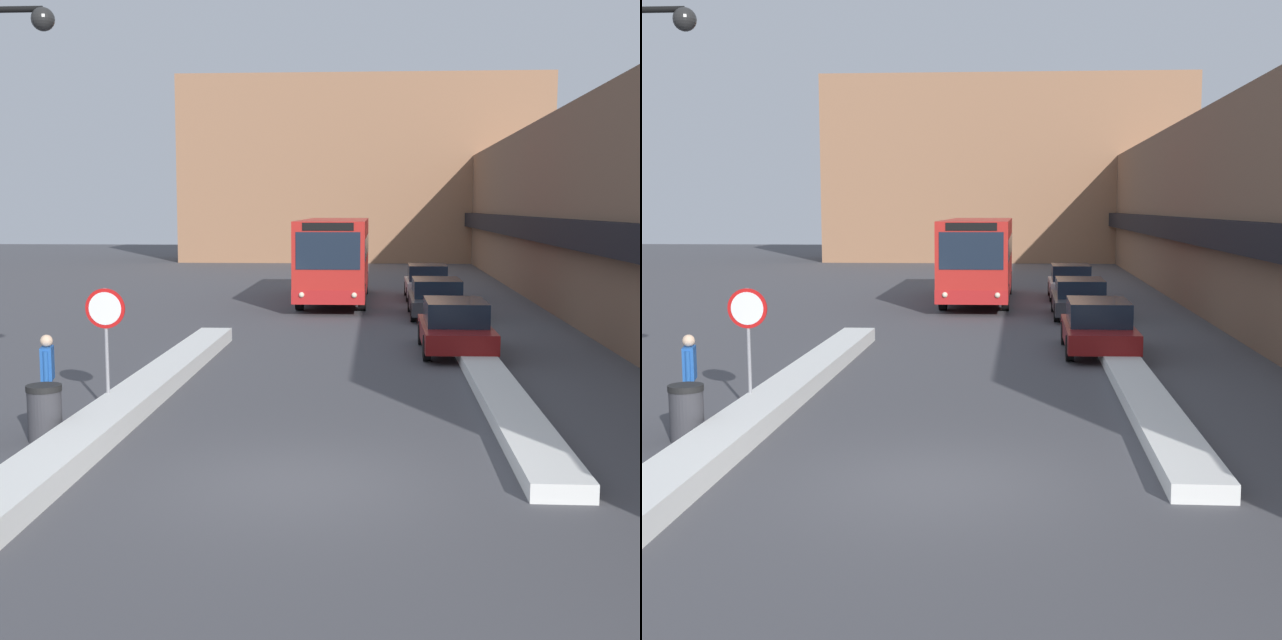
{
  "view_description": "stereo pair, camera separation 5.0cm",
  "coord_description": "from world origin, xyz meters",
  "views": [
    {
      "loc": [
        1.13,
        -12.17,
        3.89
      ],
      "look_at": [
        0.05,
        4.2,
        1.81
      ],
      "focal_mm": 50.0,
      "sensor_mm": 36.0,
      "label": 1
    },
    {
      "loc": [
        1.18,
        -12.16,
        3.89
      ],
      "look_at": [
        0.05,
        4.2,
        1.81
      ],
      "focal_mm": 50.0,
      "sensor_mm": 36.0,
      "label": 2
    }
  ],
  "objects": [
    {
      "name": "pedestrian",
      "position": [
        -4.82,
        3.28,
        0.97
      ],
      "size": [
        0.29,
        0.51,
        1.62
      ],
      "rotation": [
        0.0,
        0.0,
        -1.34
      ],
      "color": "brown",
      "rests_on": "ground_plane"
    },
    {
      "name": "trash_bin",
      "position": [
        -4.42,
        2.05,
        0.48
      ],
      "size": [
        0.59,
        0.59,
        0.95
      ],
      "color": "#38383D",
      "rests_on": "ground_plane"
    },
    {
      "name": "building_backdrop_far",
      "position": [
        0.0,
        53.8,
        6.51
      ],
      "size": [
        26.0,
        8.0,
        13.01
      ],
      "color": "#996B4C",
      "rests_on": "ground_plane"
    },
    {
      "name": "parked_car_back",
      "position": [
        3.2,
        25.96,
        0.72
      ],
      "size": [
        1.85,
        4.25,
        1.46
      ],
      "color": "silver",
      "rests_on": "ground_plane"
    },
    {
      "name": "city_bus",
      "position": [
        -0.67,
        24.52,
        1.82
      ],
      "size": [
        2.65,
        10.54,
        3.39
      ],
      "color": "red",
      "rests_on": "ground_plane"
    },
    {
      "name": "parked_car_front",
      "position": [
        3.2,
        11.72,
        0.72
      ],
      "size": [
        1.85,
        4.46,
        1.41
      ],
      "color": "maroon",
      "rests_on": "ground_plane"
    },
    {
      "name": "snow_bank_left",
      "position": [
        -3.6,
        5.19,
        0.19
      ],
      "size": [
        0.9,
        16.53,
        0.38
      ],
      "color": "silver",
      "rests_on": "ground_plane"
    },
    {
      "name": "building_row_right",
      "position": [
        9.97,
        24.0,
        3.69
      ],
      "size": [
        5.5,
        60.0,
        7.39
      ],
      "color": "brown",
      "rests_on": "ground_plane"
    },
    {
      "name": "parked_car_middle",
      "position": [
        3.2,
        19.64,
        0.69
      ],
      "size": [
        1.94,
        4.71,
        1.35
      ],
      "color": "#38383D",
      "rests_on": "ground_plane"
    },
    {
      "name": "ground_plane",
      "position": [
        0.0,
        0.0,
        0.0
      ],
      "size": [
        160.0,
        160.0,
        0.0
      ],
      "primitive_type": "plane",
      "color": "#47474C"
    },
    {
      "name": "snow_bank_right",
      "position": [
        3.6,
        6.24,
        0.14
      ],
      "size": [
        0.9,
        13.81,
        0.28
      ],
      "color": "silver",
      "rests_on": "ground_plane"
    },
    {
      "name": "stop_sign",
      "position": [
        -4.01,
        4.19,
        1.73
      ],
      "size": [
        0.76,
        0.08,
        2.38
      ],
      "color": "gray",
      "rests_on": "ground_plane"
    }
  ]
}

